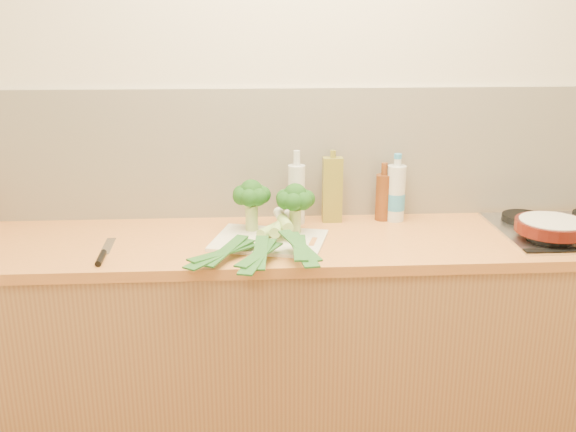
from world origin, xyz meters
name	(u,v)px	position (x,y,z in m)	size (l,w,h in m)	color
room_shell	(309,154)	(0.00, 1.49, 1.17)	(3.50, 3.50, 3.50)	beige
counter	(314,342)	(0.00, 1.20, 0.45)	(3.20, 0.62, 0.90)	#A37844
gas_hob	(573,229)	(1.02, 1.20, 0.91)	(0.58, 0.50, 0.04)	silver
chopping_board	(269,240)	(-0.18, 1.16, 0.91)	(0.41, 0.30, 0.01)	#ECE6CE
broccoli_left	(251,196)	(-0.24, 1.27, 1.05)	(0.15, 0.15, 0.20)	#9EB76B
broccoli_right	(295,199)	(-0.08, 1.23, 1.05)	(0.15, 0.15, 0.20)	#9EB76B
leek_front	(260,235)	(-0.22, 1.14, 0.94)	(0.43, 0.56, 0.04)	white
leek_mid	(275,233)	(-0.16, 1.10, 0.95)	(0.23, 0.66, 0.04)	white
leek_back	(290,230)	(-0.11, 1.08, 0.97)	(0.14, 0.61, 0.04)	white
chefs_knife	(103,255)	(-0.77, 1.03, 0.91)	(0.04, 0.30, 0.02)	silver
skillet	(553,226)	(0.89, 1.10, 0.96)	(0.40, 0.27, 0.05)	#46110B
oil_tin	(332,189)	(0.09, 1.40, 1.04)	(0.08, 0.05, 0.30)	olive
glass_bottle	(297,193)	(-0.06, 1.39, 1.03)	(0.07, 0.07, 0.30)	silver
amber_bottle	(383,196)	(0.30, 1.41, 1.00)	(0.06, 0.06, 0.24)	#633112
water_bottle	(396,195)	(0.35, 1.40, 1.01)	(0.08, 0.08, 0.26)	silver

